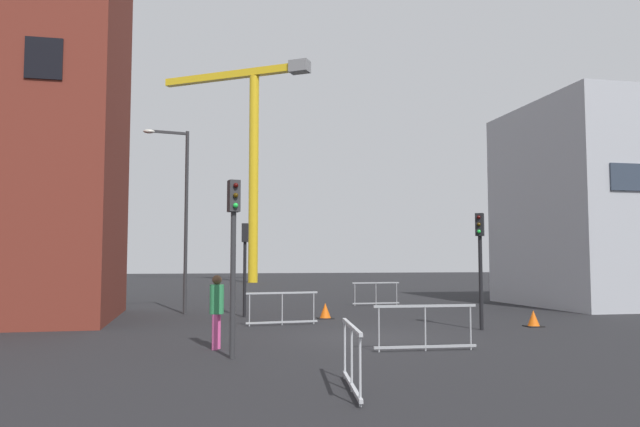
# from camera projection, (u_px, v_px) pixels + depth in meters

# --- Properties ---
(ground) EXTENTS (160.00, 160.00, 0.00)m
(ground) POSITION_uv_depth(u_px,v_px,m) (368.00, 337.00, 17.07)
(ground) COLOR black
(construction_crane) EXTENTS (13.43, 9.33, 20.48)m
(construction_crane) POSITION_uv_depth(u_px,v_px,m) (251.00, 138.00, 58.44)
(construction_crane) COLOR gold
(construction_crane) RESTS_ON ground
(streetlamp_tall) EXTENTS (1.77, 0.46, 7.29)m
(streetlamp_tall) POSITION_uv_depth(u_px,v_px,m) (181.00, 205.00, 24.57)
(streetlamp_tall) COLOR #2D2D30
(streetlamp_tall) RESTS_ON ground
(traffic_light_near) EXTENTS (0.29, 0.39, 3.89)m
(traffic_light_near) POSITION_uv_depth(u_px,v_px,m) (233.00, 238.00, 13.57)
(traffic_light_near) COLOR #2D2D30
(traffic_light_near) RESTS_ON ground
(traffic_light_far) EXTENTS (0.28, 0.38, 3.50)m
(traffic_light_far) POSITION_uv_depth(u_px,v_px,m) (245.00, 253.00, 23.20)
(traffic_light_far) COLOR black
(traffic_light_far) RESTS_ON ground
(traffic_light_crosswalk) EXTENTS (0.36, 0.38, 3.57)m
(traffic_light_crosswalk) POSITION_uv_depth(u_px,v_px,m) (480.00, 250.00, 19.01)
(traffic_light_crosswalk) COLOR black
(traffic_light_crosswalk) RESTS_ON ground
(pedestrian_walking) EXTENTS (0.34, 0.34, 1.77)m
(pedestrian_walking) POSITION_uv_depth(u_px,v_px,m) (217.00, 306.00, 14.86)
(pedestrian_walking) COLOR #D14C8C
(pedestrian_walking) RESTS_ON ground
(safety_barrier_front) EXTENTS (2.31, 0.18, 1.08)m
(safety_barrier_front) POSITION_uv_depth(u_px,v_px,m) (376.00, 293.00, 28.97)
(safety_barrier_front) COLOR #9EA0A5
(safety_barrier_front) RESTS_ON ground
(safety_barrier_left_run) EXTENTS (2.50, 0.18, 1.08)m
(safety_barrier_left_run) POSITION_uv_depth(u_px,v_px,m) (425.00, 327.00, 14.56)
(safety_barrier_left_run) COLOR #9EA0A5
(safety_barrier_left_run) RESTS_ON ground
(safety_barrier_rear) EXTENTS (0.39, 2.32, 1.08)m
(safety_barrier_rear) POSITION_uv_depth(u_px,v_px,m) (352.00, 357.00, 10.09)
(safety_barrier_rear) COLOR #B2B5BA
(safety_barrier_rear) RESTS_ON ground
(safety_barrier_mid_span) EXTENTS (2.41, 0.35, 1.08)m
(safety_barrier_mid_span) POSITION_uv_depth(u_px,v_px,m) (282.00, 308.00, 20.24)
(safety_barrier_mid_span) COLOR #9EA0A5
(safety_barrier_mid_span) RESTS_ON ground
(traffic_cone_striped) EXTENTS (0.52, 0.52, 0.52)m
(traffic_cone_striped) POSITION_uv_depth(u_px,v_px,m) (533.00, 319.00, 19.75)
(traffic_cone_striped) COLOR black
(traffic_cone_striped) RESTS_ON ground
(traffic_cone_by_barrier) EXTENTS (0.56, 0.56, 0.57)m
(traffic_cone_by_barrier) POSITION_uv_depth(u_px,v_px,m) (325.00, 311.00, 22.45)
(traffic_cone_by_barrier) COLOR black
(traffic_cone_by_barrier) RESTS_ON ground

